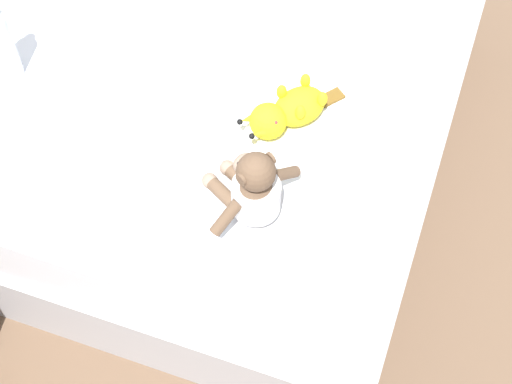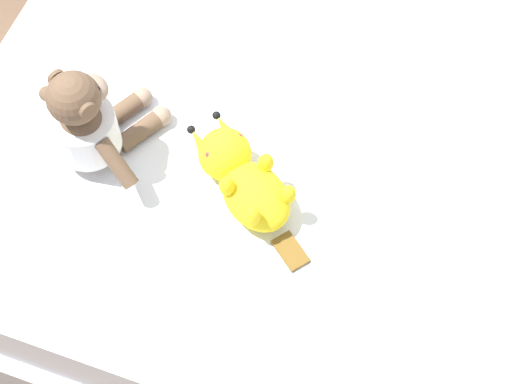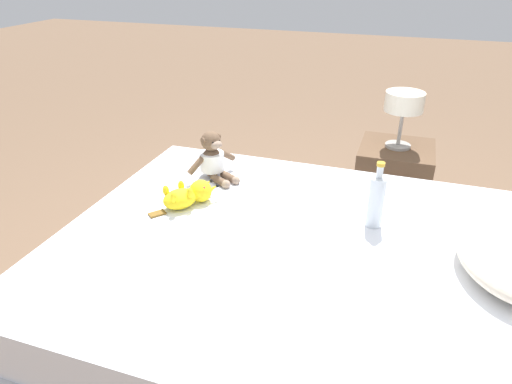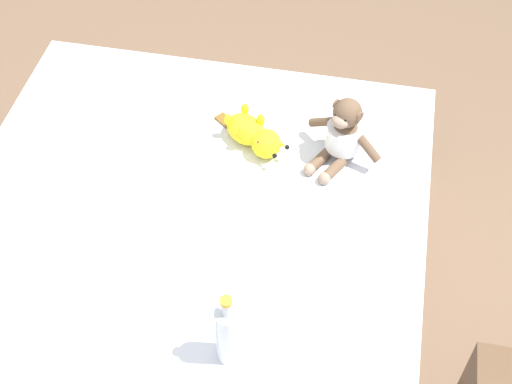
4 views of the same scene
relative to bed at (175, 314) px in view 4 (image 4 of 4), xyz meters
name	(u,v)px [view 4 (image 4 of 4)]	position (x,y,z in m)	size (l,w,h in m)	color
ground_plane	(181,348)	(0.00, 0.00, -0.22)	(16.00, 16.00, 0.00)	brown
bed	(175,314)	(0.00, 0.00, 0.00)	(1.53, 1.99, 0.45)	#B2B2B7
plush_monkey	(343,135)	(-0.44, -0.58, 0.32)	(0.27, 0.25, 0.24)	brown
plush_yellow_creature	(254,135)	(-0.14, -0.57, 0.28)	(0.30, 0.24, 0.10)	yellow
glass_bottle	(228,334)	(-0.23, 0.22, 0.34)	(0.07, 0.07, 0.28)	silver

